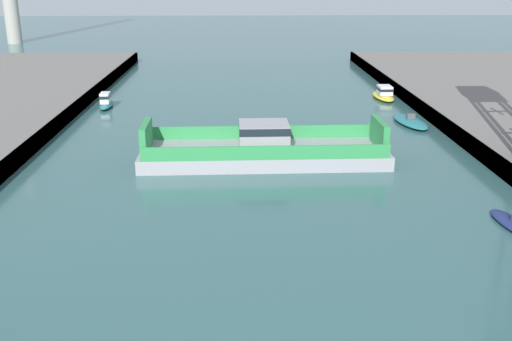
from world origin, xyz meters
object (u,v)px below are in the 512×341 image
at_px(chain_ferry, 264,150).
at_px(moored_boat_near_right, 106,102).
at_px(moored_boat_far_left, 410,121).
at_px(moored_boat_mid_right, 384,94).

xyz_separation_m(chain_ferry, moored_boat_near_right, (-16.91, 20.50, -0.36)).
bearing_deg(moored_boat_far_left, moored_boat_mid_right, 88.89).
distance_m(moored_boat_near_right, moored_boat_far_left, 33.29).
bearing_deg(moored_boat_far_left, chain_ferry, -142.16).
relative_size(chain_ferry, moored_boat_mid_right, 3.24).
relative_size(chain_ferry, moored_boat_far_left, 2.83).
xyz_separation_m(moored_boat_near_right, moored_boat_far_left, (32.14, -8.68, -0.35)).
distance_m(chain_ferry, moored_boat_mid_right, 28.81).
bearing_deg(moored_boat_mid_right, moored_boat_near_right, -173.31).
height_order(moored_boat_near_right, moored_boat_far_left, moored_boat_near_right).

